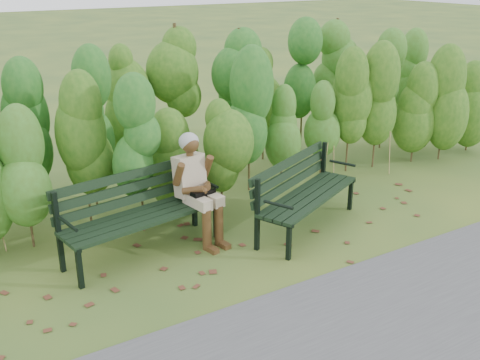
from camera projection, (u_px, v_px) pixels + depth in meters
ground at (255, 247)px, 6.73m from camera, size 80.00×80.00×0.00m
footpath at (388, 346)px, 4.97m from camera, size 60.00×2.50×0.01m
hedge_band at (184, 112)px, 7.77m from camera, size 11.04×1.67×2.42m
leaf_litter at (260, 248)px, 6.70m from camera, size 6.02×2.25×0.01m
bench_left at (137, 207)px, 6.46m from camera, size 1.96×0.92×0.94m
bench_right at (302, 188)px, 7.09m from camera, size 1.87×1.28×0.90m
seated_woman at (196, 181)px, 6.69m from camera, size 0.54×0.79×1.33m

